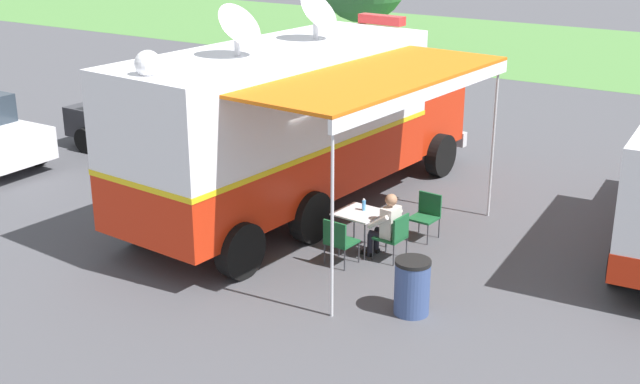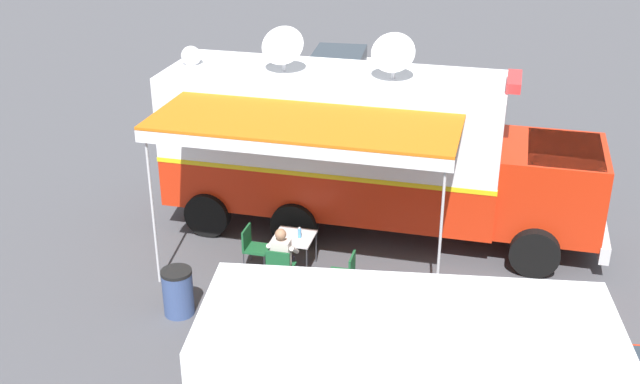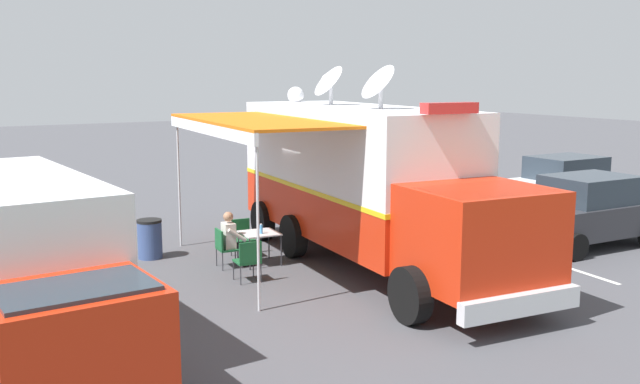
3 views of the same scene
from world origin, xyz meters
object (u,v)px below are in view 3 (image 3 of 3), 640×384
object	(u,v)px
folding_table	(259,235)
folding_chair_beside_table	(242,235)
folding_chair_spare_by_truck	(249,258)
car_behind_truck	(563,185)
support_truck	(20,269)
folding_chair_at_table	(224,245)
command_truck	(367,179)
seated_responder	(233,238)
water_bottle	(261,229)
car_far_corner	(586,211)
trash_bin	(150,239)

from	to	relation	value
folding_table	folding_chair_beside_table	size ratio (longest dim) A/B	0.99
folding_chair_beside_table	folding_chair_spare_by_truck	world-z (taller)	same
folding_chair_beside_table	car_behind_truck	xyz separation A→B (m)	(-10.62, 0.19, 0.37)
folding_chair_beside_table	support_truck	distance (m)	6.66
folding_chair_at_table	support_truck	distance (m)	5.64
command_truck	folding_chair_spare_by_truck	distance (m)	3.21
seated_responder	folding_chair_beside_table	bearing A→B (deg)	-126.29
water_bottle	car_far_corner	size ratio (longest dim) A/B	0.05
command_truck	support_truck	size ratio (longest dim) A/B	1.39
support_truck	car_far_corner	world-z (taller)	support_truck
folding_chair_at_table	support_truck	xyz separation A→B (m)	(4.56, 3.20, 0.87)
command_truck	folding_chair_spare_by_truck	bearing A→B (deg)	-0.52
water_bottle	car_behind_truck	size ratio (longest dim) A/B	0.05
folding_chair_spare_by_truck	car_behind_truck	xyz separation A→B (m)	(-11.37, -1.84, 0.37)
support_truck	car_far_corner	distance (m)	13.12
folding_chair_beside_table	seated_responder	size ratio (longest dim) A/B	0.70
folding_chair_at_table	folding_chair_beside_table	size ratio (longest dim) A/B	1.00
trash_bin	support_truck	distance (m)	6.00
folding_chair_at_table	trash_bin	size ratio (longest dim) A/B	0.96
command_truck	trash_bin	bearing A→B (deg)	-36.43
folding_chair_at_table	water_bottle	bearing A→B (deg)	162.93
trash_bin	support_truck	bearing A→B (deg)	55.06
folding_table	command_truck	bearing A→B (deg)	149.80
command_truck	seated_responder	xyz separation A→B (m)	(2.67, -1.30, -1.30)
folding_chair_at_table	car_behind_truck	world-z (taller)	car_behind_truck
car_far_corner	water_bottle	bearing A→B (deg)	-17.15
folding_chair_spare_by_truck	seated_responder	size ratio (longest dim) A/B	0.70
command_truck	seated_responder	size ratio (longest dim) A/B	7.73
support_truck	folding_chair_beside_table	bearing A→B (deg)	-143.41
folding_chair_spare_by_truck	car_behind_truck	size ratio (longest dim) A/B	0.21
folding_chair_at_table	seated_responder	xyz separation A→B (m)	(-0.19, 0.02, 0.14)
water_bottle	folding_chair_at_table	xyz separation A→B (m)	(0.78, -0.24, -0.32)
folding_table	water_bottle	xyz separation A→B (m)	(0.02, 0.13, 0.16)
support_truck	water_bottle	bearing A→B (deg)	-151.02
folding_table	car_behind_truck	bearing A→B (deg)	-176.41
car_behind_truck	car_far_corner	distance (m)	4.25
water_bottle	seated_responder	size ratio (longest dim) A/B	0.18
seated_responder	support_truck	xyz separation A→B (m)	(4.75, 3.19, 0.73)
car_behind_truck	folding_chair_at_table	bearing A→B (deg)	2.75
command_truck	trash_bin	size ratio (longest dim) A/B	10.61
command_truck	folding_chair_beside_table	world-z (taller)	command_truck
folding_chair_spare_by_truck	seated_responder	bearing A→B (deg)	-98.90
folding_chair_at_table	trash_bin	world-z (taller)	trash_bin
folding_table	folding_chair_beside_table	bearing A→B (deg)	-85.91
car_behind_truck	seated_responder	bearing A→B (deg)	2.88
folding_chair_at_table	folding_chair_spare_by_truck	xyz separation A→B (m)	(0.01, 1.29, 0.00)
folding_chair_spare_by_truck	car_far_corner	xyz separation A→B (m)	(-8.55, 1.34, 0.37)
trash_bin	car_behind_truck	world-z (taller)	car_behind_truck
seated_responder	support_truck	distance (m)	5.77
car_behind_truck	support_truck	bearing A→B (deg)	13.25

